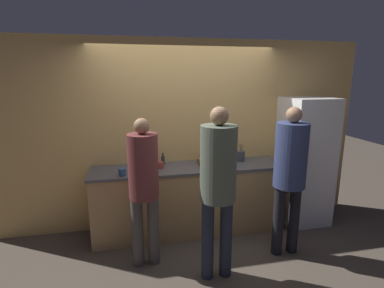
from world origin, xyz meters
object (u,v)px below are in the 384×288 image
object	(u,v)px
person_left	(144,182)
person_right	(290,168)
bottle_dark	(163,160)
cup_blue	(122,172)
bottle_amber	(147,163)
cup_red	(160,165)
utensil_crock	(241,156)
refrigerator	(304,161)
fruit_bowl	(210,161)
person_center	(218,178)

from	to	relation	value
person_left	person_right	world-z (taller)	person_right
bottle_dark	cup_blue	size ratio (longest dim) A/B	1.74
person_right	bottle_dark	xyz separation A→B (m)	(-1.36, 0.93, -0.08)
bottle_amber	cup_red	distance (m)	0.18
bottle_dark	utensil_crock	bearing A→B (deg)	-2.90
refrigerator	cup_red	world-z (taller)	refrigerator
utensil_crock	bottle_dark	xyz separation A→B (m)	(-1.09, 0.06, -0.01)
person_left	fruit_bowl	distance (m)	1.17
utensil_crock	bottle_amber	bearing A→B (deg)	-175.94
fruit_bowl	bottle_amber	distance (m)	0.87
refrigerator	utensil_crock	world-z (taller)	refrigerator
refrigerator	cup_red	size ratio (longest dim) A/B	18.94
person_center	bottle_dark	bearing A→B (deg)	109.58
person_right	fruit_bowl	xyz separation A→B (m)	(-0.71, 0.83, -0.10)
person_left	refrigerator	bearing A→B (deg)	14.81
utensil_crock	bottle_amber	world-z (taller)	utensil_crock
person_right	bottle_dark	bearing A→B (deg)	145.68
fruit_bowl	bottle_amber	bearing A→B (deg)	-176.39
fruit_bowl	cup_red	xyz separation A→B (m)	(-0.70, -0.06, 0.00)
person_center	bottle_amber	distance (m)	1.21
cup_blue	bottle_amber	bearing A→B (deg)	34.20
fruit_bowl	bottle_dark	distance (m)	0.65
utensil_crock	fruit_bowl	bearing A→B (deg)	-175.07
bottle_dark	cup_blue	distance (m)	0.64
refrigerator	bottle_amber	world-z (taller)	refrigerator
person_center	person_right	size ratio (longest dim) A/B	1.03
cup_red	refrigerator	bearing A→B (deg)	-0.64
person_center	fruit_bowl	xyz separation A→B (m)	(0.22, 1.08, -0.13)
person_center	cup_red	xyz separation A→B (m)	(-0.47, 1.02, -0.13)
refrigerator	cup_blue	world-z (taller)	refrigerator
person_left	cup_red	xyz separation A→B (m)	(0.25, 0.64, -0.01)
refrigerator	person_center	world-z (taller)	person_center
bottle_dark	refrigerator	bearing A→B (deg)	-4.94
person_left	bottle_amber	distance (m)	0.65
refrigerator	bottle_dark	size ratio (longest dim) A/B	11.35
refrigerator	fruit_bowl	distance (m)	1.39
person_left	person_center	xyz separation A→B (m)	(0.72, -0.38, 0.12)
person_left	person_center	distance (m)	0.82
bottle_dark	fruit_bowl	bearing A→B (deg)	-8.40
person_left	utensil_crock	xyz separation A→B (m)	(1.40, 0.74, 0.02)
person_left	utensil_crock	size ratio (longest dim) A/B	6.81
cup_blue	person_center	bearing A→B (deg)	-40.64
person_center	cup_red	size ratio (longest dim) A/B	19.01
person_left	person_center	world-z (taller)	person_center
fruit_bowl	person_right	bearing A→B (deg)	-49.29
cup_blue	person_left	bearing A→B (deg)	-62.07
refrigerator	cup_blue	bearing A→B (deg)	-175.97
person_right	utensil_crock	world-z (taller)	person_right
fruit_bowl	utensil_crock	world-z (taller)	utensil_crock
bottle_amber	person_left	bearing A→B (deg)	-96.47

